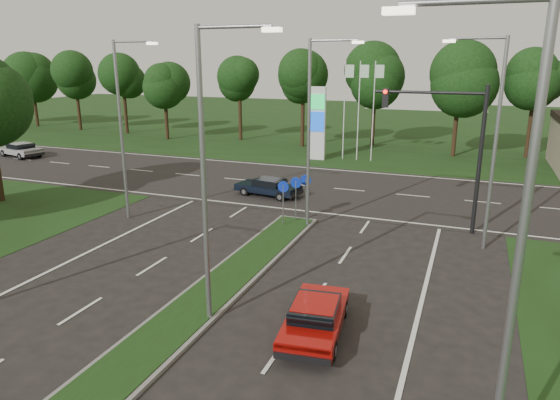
% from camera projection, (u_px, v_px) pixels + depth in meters
% --- Properties ---
extents(verge_far, '(160.00, 50.00, 0.02)m').
position_uv_depth(verge_far, '(402.00, 129.00, 60.22)').
color(verge_far, black).
rests_on(verge_far, ground).
extents(cross_road, '(160.00, 12.00, 0.02)m').
position_uv_depth(cross_road, '(334.00, 189.00, 32.40)').
color(cross_road, black).
rests_on(cross_road, ground).
extents(median_kerb, '(2.00, 26.00, 0.12)m').
position_uv_depth(median_kerb, '(152.00, 346.00, 14.44)').
color(median_kerb, slate).
rests_on(median_kerb, ground).
extents(streetlight_median_near, '(2.53, 0.22, 9.00)m').
position_uv_depth(streetlight_median_near, '(209.00, 166.00, 14.53)').
color(streetlight_median_near, gray).
rests_on(streetlight_median_near, ground).
extents(streetlight_median_far, '(2.53, 0.22, 9.00)m').
position_uv_depth(streetlight_median_far, '(313.00, 125.00, 23.50)').
color(streetlight_median_far, gray).
rests_on(streetlight_median_far, ground).
extents(streetlight_left_far, '(2.53, 0.22, 9.00)m').
position_uv_depth(streetlight_left_far, '(124.00, 122.00, 24.95)').
color(streetlight_left_far, gray).
rests_on(streetlight_left_far, ground).
extents(streetlight_right_far, '(2.53, 0.22, 9.00)m').
position_uv_depth(streetlight_right_far, '(491.00, 134.00, 20.78)').
color(streetlight_right_far, gray).
rests_on(streetlight_right_far, ground).
extents(streetlight_right_near, '(2.53, 0.22, 9.00)m').
position_uv_depth(streetlight_right_near, '(507.00, 247.00, 8.22)').
color(streetlight_right_near, gray).
rests_on(streetlight_right_near, ground).
extents(traffic_signal, '(5.10, 0.42, 7.00)m').
position_uv_depth(traffic_signal, '(452.00, 136.00, 23.25)').
color(traffic_signal, black).
rests_on(traffic_signal, ground).
extents(median_signs, '(1.16, 1.76, 2.38)m').
position_uv_depth(median_signs, '(295.00, 191.00, 25.12)').
color(median_signs, gray).
rests_on(median_signs, ground).
extents(gas_pylon, '(5.80, 1.26, 8.00)m').
position_uv_depth(gas_pylon, '(320.00, 121.00, 40.98)').
color(gas_pylon, silver).
rests_on(gas_pylon, ground).
extents(treeline_far, '(6.00, 6.00, 9.90)m').
position_uv_depth(treeline_far, '(384.00, 74.00, 44.82)').
color(treeline_far, black).
rests_on(treeline_far, ground).
extents(red_sedan, '(2.06, 4.08, 1.08)m').
position_uv_depth(red_sedan, '(315.00, 317.00, 15.06)').
color(red_sedan, '#9A0C08').
rests_on(red_sedan, ground).
extents(navy_sedan, '(4.14, 2.18, 1.08)m').
position_uv_depth(navy_sedan, '(268.00, 187.00, 30.49)').
color(navy_sedan, black).
rests_on(navy_sedan, ground).
extents(far_car_a, '(4.50, 2.71, 1.21)m').
position_uv_depth(far_car_a, '(21.00, 150.00, 42.80)').
color(far_car_a, '#ACACAC').
rests_on(far_car_a, ground).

